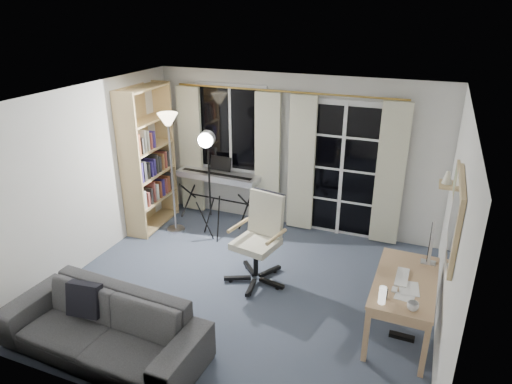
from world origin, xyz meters
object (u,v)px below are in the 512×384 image
at_px(torchiere_lamp, 169,138).
at_px(mug, 413,305).
at_px(monitor, 431,243).
at_px(bookshelf, 146,163).
at_px(sofa, 101,319).
at_px(studio_light, 207,152).
at_px(office_chair, 262,230).
at_px(keyboard_piano, 218,177).
at_px(desk, 405,287).

xyz_separation_m(torchiere_lamp, mug, (3.63, -1.70, -0.79)).
relative_size(torchiere_lamp, monitor, 3.93).
height_order(bookshelf, sofa, bookshelf).
height_order(studio_light, office_chair, studio_light).
distance_m(bookshelf, mug, 4.48).
bearing_deg(studio_light, bookshelf, 162.26).
xyz_separation_m(bookshelf, sofa, (1.23, -2.69, -0.64)).
height_order(torchiere_lamp, keyboard_piano, torchiere_lamp).
xyz_separation_m(studio_light, desk, (2.88, -1.14, -0.81)).
height_order(desk, monitor, monitor).
bearing_deg(office_chair, keyboard_piano, 144.97).
bearing_deg(monitor, keyboard_piano, 158.52).
xyz_separation_m(studio_light, monitor, (3.07, -0.69, -0.47)).
distance_m(bookshelf, keyboard_piano, 1.14).
bearing_deg(bookshelf, sofa, -68.29).
bearing_deg(desk, mug, -77.60).
relative_size(office_chair, mug, 10.63).
bearing_deg(torchiere_lamp, bookshelf, 175.09).
bearing_deg(office_chair, monitor, 10.78).
distance_m(keyboard_piano, monitor, 3.53).
xyz_separation_m(bookshelf, office_chair, (2.22, -0.77, -0.38)).
distance_m(studio_light, mug, 3.46).
relative_size(keyboard_piano, studio_light, 0.80).
bearing_deg(sofa, desk, 30.23).
bearing_deg(sofa, mug, 20.91).
relative_size(keyboard_piano, sofa, 0.64).
xyz_separation_m(torchiere_lamp, monitor, (3.72, -0.75, -0.60)).
bearing_deg(office_chair, desk, -3.34).
distance_m(studio_light, desk, 3.20).
relative_size(torchiere_lamp, keyboard_piano, 1.36).
relative_size(bookshelf, monitor, 4.66).
bearing_deg(studio_light, sofa, -100.07).
bearing_deg(sofa, monitor, 35.25).
bearing_deg(studio_light, torchiere_lamp, 161.90).
xyz_separation_m(bookshelf, studio_light, (1.13, -0.11, 0.33)).
bearing_deg(torchiere_lamp, studio_light, -5.77).
relative_size(office_chair, monitor, 2.42).
bearing_deg(keyboard_piano, torchiere_lamp, -125.20).
height_order(office_chair, desk, office_chair).
height_order(keyboard_piano, office_chair, office_chair).
height_order(bookshelf, desk, bookshelf).
bearing_deg(mug, keyboard_piano, 143.90).
relative_size(desk, mug, 11.49).
bearing_deg(bookshelf, office_chair, -22.20).
relative_size(studio_light, mug, 15.92).
height_order(torchiere_lamp, mug, torchiere_lamp).
xyz_separation_m(office_chair, sofa, (-0.98, -1.91, -0.26)).
bearing_deg(monitor, desk, -112.53).
relative_size(office_chair, desk, 0.92).
relative_size(bookshelf, studio_light, 1.29).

